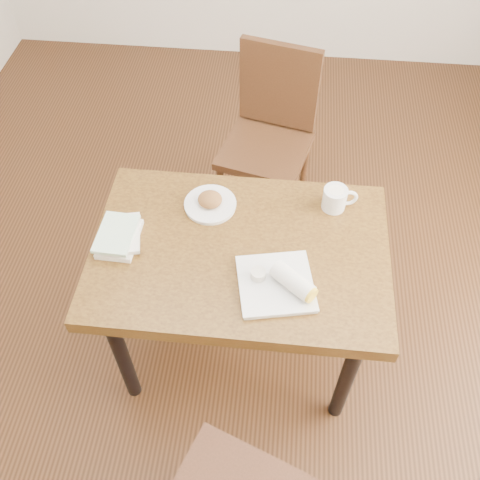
# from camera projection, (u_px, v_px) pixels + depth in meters

# --- Properties ---
(ground) EXTENTS (4.00, 5.00, 0.01)m
(ground) POSITION_uv_depth(u_px,v_px,m) (240.00, 345.00, 2.56)
(ground) COLOR #472814
(ground) RESTS_ON ground
(room_walls) EXTENTS (4.02, 5.02, 2.80)m
(room_walls) POSITION_uv_depth(u_px,v_px,m) (240.00, 23.00, 1.28)
(room_walls) COLOR beige
(room_walls) RESTS_ON ground
(table) EXTENTS (1.10, 0.75, 0.75)m
(table) POSITION_uv_depth(u_px,v_px,m) (240.00, 263.00, 2.04)
(table) COLOR brown
(table) RESTS_ON ground
(chair_far) EXTENTS (0.51, 0.51, 0.95)m
(chair_far) POSITION_uv_depth(u_px,v_px,m) (271.00, 128.00, 2.71)
(chair_far) COLOR #3F2312
(chair_far) RESTS_ON ground
(plate_scone) EXTENTS (0.21, 0.21, 0.07)m
(plate_scone) POSITION_uv_depth(u_px,v_px,m) (210.00, 203.00, 2.09)
(plate_scone) COLOR white
(plate_scone) RESTS_ON table
(coffee_mug) EXTENTS (0.14, 0.09, 0.09)m
(coffee_mug) POSITION_uv_depth(u_px,v_px,m) (336.00, 198.00, 2.06)
(coffee_mug) COLOR white
(coffee_mug) RESTS_ON table
(plate_burrito) EXTENTS (0.30, 0.30, 0.09)m
(plate_burrito) POSITION_uv_depth(u_px,v_px,m) (281.00, 283.00, 1.84)
(plate_burrito) COLOR white
(plate_burrito) RESTS_ON table
(book_stack) EXTENTS (0.17, 0.22, 0.05)m
(book_stack) POSITION_uv_depth(u_px,v_px,m) (119.00, 236.00, 1.97)
(book_stack) COLOR white
(book_stack) RESTS_ON table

